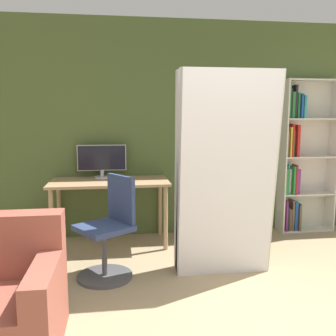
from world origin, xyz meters
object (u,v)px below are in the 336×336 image
(bookshelf, at_px, (300,161))
(mattress_near, at_px, (227,175))
(mattress_far, at_px, (223,173))
(office_chair, at_px, (109,236))
(monitor, at_px, (102,160))

(bookshelf, bearing_deg, mattress_near, -137.34)
(mattress_far, bearing_deg, bookshelf, 39.15)
(office_chair, xyz_separation_m, mattress_far, (1.10, 0.03, 0.57))
(mattress_far, bearing_deg, mattress_near, -90.00)
(bookshelf, xyz_separation_m, mattress_far, (-1.37, -1.11, 0.03))
(monitor, relative_size, office_chair, 0.61)
(monitor, xyz_separation_m, office_chair, (0.09, -1.13, -0.60))
(office_chair, xyz_separation_m, mattress_near, (1.10, -0.12, 0.57))
(office_chair, relative_size, mattress_near, 0.49)
(office_chair, distance_m, mattress_near, 1.25)
(mattress_near, height_order, mattress_far, mattress_near)
(bookshelf, bearing_deg, office_chair, -155.16)
(office_chair, height_order, mattress_far, mattress_far)
(monitor, distance_m, office_chair, 1.28)
(bookshelf, xyz_separation_m, mattress_near, (-1.37, -1.26, 0.03))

